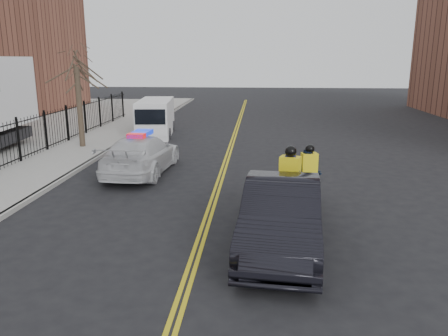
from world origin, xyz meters
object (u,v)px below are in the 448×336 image
police_cruiser (141,154)px  cyclist_far (308,179)px  dark_sedan (281,215)px  cargo_van (155,118)px  cyclist_near (289,193)px

police_cruiser → cyclist_far: bearing=156.0°
dark_sedan → police_cruiser: bearing=132.7°
cargo_van → cyclist_far: (7.85, -12.09, -0.29)m
cargo_van → cyclist_near: size_ratio=2.27×
cargo_van → cyclist_near: bearing=-69.0°
police_cruiser → cargo_van: cargo_van is taller
police_cruiser → cargo_van: (-1.50, 8.92, 0.26)m
cyclist_near → cargo_van: bearing=136.8°
police_cruiser → cyclist_far: (6.35, -3.17, -0.03)m
police_cruiser → cyclist_far: size_ratio=2.80×
dark_sedan → cargo_van: (-6.79, 15.77, 0.19)m
police_cruiser → cyclist_far: 7.09m
cyclist_near → police_cruiser: bearing=159.3°
dark_sedan → cyclist_far: bearing=79.0°
dark_sedan → cyclist_far: size_ratio=2.67×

